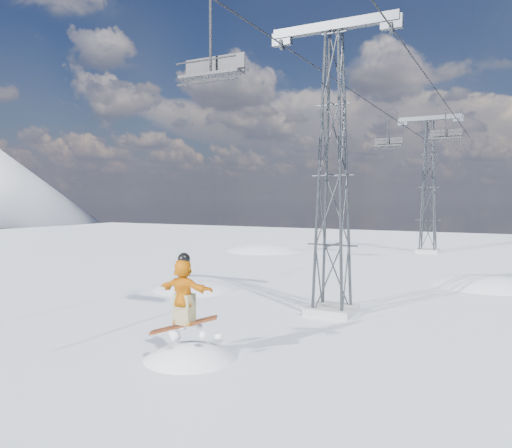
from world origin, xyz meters
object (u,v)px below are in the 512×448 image
at_px(lift_tower_far, 429,188).
at_px(lift_chair_near, 212,68).
at_px(snowboarder_jump, 190,414).
at_px(lift_tower_near, 333,176).

bearing_deg(lift_tower_far, lift_chair_near, -94.15).
xyz_separation_m(snowboarder_jump, lift_chair_near, (-0.37, 1.85, 10.30)).
xyz_separation_m(lift_tower_near, snowboarder_jump, (-1.83, -7.20, -7.08)).
height_order(lift_tower_far, snowboarder_jump, lift_tower_far).
relative_size(lift_tower_near, lift_chair_near, 4.24).
bearing_deg(snowboarder_jump, lift_tower_near, 75.76).
height_order(lift_tower_near, lift_chair_near, lift_tower_near).
distance_m(lift_tower_near, snowboarder_jump, 10.25).
relative_size(lift_tower_near, lift_tower_far, 1.00).
height_order(lift_tower_near, snowboarder_jump, lift_tower_near).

